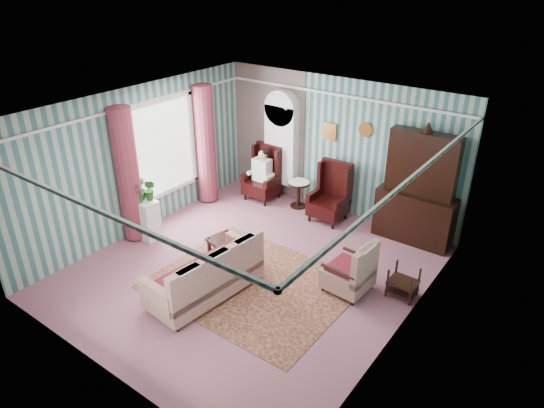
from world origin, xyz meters
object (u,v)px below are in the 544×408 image
Objects in this scene: wingback_left at (262,174)px; coffee_table at (230,252)px; round_side_table at (298,194)px; nest_table at (403,282)px; floral_armchair at (349,262)px; dresser_hutch at (419,185)px; plant_stand at (145,219)px; wingback_right at (329,193)px; sofa at (204,270)px; bookcase at (281,151)px; seated_woman at (262,175)px.

coffee_table is at bearing -65.38° from wingback_left.
wingback_left is 0.97m from round_side_table.
floral_armchair is (-0.81, -0.38, 0.27)m from nest_table.
coffee_table is (-2.15, -0.49, -0.35)m from floral_armchair.
round_side_table is 3.16m from floral_armchair.
dresser_hutch is 2.95× the size of plant_stand.
wingback_left is at bearing -170.54° from round_side_table.
floral_armchair reaches higher than round_side_table.
sofa is at bearing -95.10° from wingback_right.
bookcase is 3.39m from plant_stand.
sofa is (1.44, -3.44, -0.11)m from seated_woman.
round_side_table is at bearing 59.62° from plant_stand.
round_side_table is at bearing 94.65° from coffee_table.
dresser_hutch is 3.56m from seated_woman.
plant_stand is at bearing 105.45° from floral_armchair.
wingback_left reaches higher than seated_woman.
nest_table is at bearing -33.75° from wingback_right.
floral_armchair is (3.26, -1.93, -0.05)m from seated_woman.
bookcase is 0.95× the size of dresser_hutch.
seated_woman is (-0.25, -0.39, -0.53)m from bookcase.
plant_stand is at bearing -120.38° from round_side_table.
sofa is 1.12m from coffee_table.
bookcase is 1.90× the size of seated_woman.
wingback_right is 1.16× the size of floral_armchair.
floral_armchair is (1.51, -1.93, -0.08)m from wingback_right.
seated_woman is 1.34× the size of coffee_table.
plant_stand is at bearing -106.22° from wingback_left.
wingback_left is 1.42× the size of coffee_table.
wingback_left is 2.08× the size of round_side_table.
round_side_table is at bearing 52.69° from floral_armchair.
coffee_table is at bearing -104.83° from wingback_right.
sofa reaches higher than plant_stand.
sofa is at bearing -67.27° from wingback_left.
wingback_right is at bearing 0.74° from sofa.
dresser_hutch is 2.31m from floral_armchair.
wingback_right reaches higher than sofa.
wingback_left is 3.79m from floral_armchair.
wingback_left is 1.16× the size of floral_armchair.
bookcase reaches higher than round_side_table.
bookcase is 3.25m from dresser_hutch.
dresser_hutch is 5.31m from plant_stand.
wingback_right is at bearing 0.00° from wingback_left.
coffee_table is (1.11, -2.42, -0.40)m from seated_woman.
wingback_right reaches higher than round_side_table.
bookcase is 1.14× the size of sofa.
wingback_right is 0.64× the size of sofa.
nest_table is at bearing 13.84° from plant_stand.
dresser_hutch is at bearing 4.41° from wingback_left.
plant_stand is (-1.70, -2.90, 0.10)m from round_side_table.
dresser_hutch is 2.18× the size of floral_armchair.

